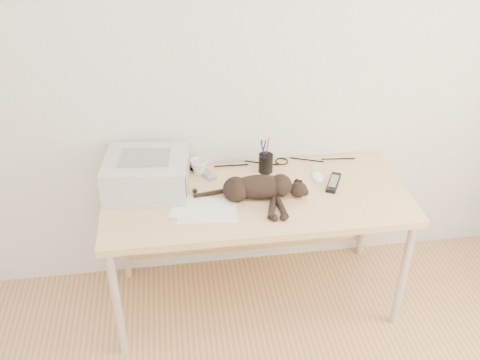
{
  "coord_description": "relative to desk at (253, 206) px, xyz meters",
  "views": [
    {
      "loc": [
        -0.41,
        -0.89,
        2.31
      ],
      "look_at": [
        -0.09,
        1.34,
        0.87
      ],
      "focal_mm": 40.0,
      "sensor_mm": 36.0,
      "label": 1
    }
  ],
  "objects": [
    {
      "name": "wall_back",
      "position": [
        0.0,
        0.27,
        0.69
      ],
      "size": [
        3.5,
        0.0,
        3.5
      ],
      "primitive_type": "plane",
      "rotation": [
        1.57,
        0.0,
        0.0
      ],
      "color": "silver",
      "rests_on": "floor"
    },
    {
      "name": "desk",
      "position": [
        0.0,
        0.0,
        0.0
      ],
      "size": [
        1.6,
        0.7,
        0.74
      ],
      "color": "#D7B47D",
      "rests_on": "floor"
    },
    {
      "name": "printer",
      "position": [
        -0.56,
        0.05,
        0.23
      ],
      "size": [
        0.46,
        0.41,
        0.2
      ],
      "color": "silver",
      "rests_on": "desk"
    },
    {
      "name": "papers",
      "position": [
        -0.28,
        -0.19,
        0.14
      ],
      "size": [
        0.36,
        0.29,
        0.01
      ],
      "color": "white",
      "rests_on": "desk"
    },
    {
      "name": "cat",
      "position": [
        -0.01,
        -0.12,
        0.19
      ],
      "size": [
        0.59,
        0.29,
        0.13
      ],
      "rotation": [
        0.0,
        0.0,
        -0.08
      ],
      "color": "black",
      "rests_on": "desk"
    },
    {
      "name": "mug",
      "position": [
        -0.28,
        0.17,
        0.18
      ],
      "size": [
        0.13,
        0.13,
        0.09
      ],
      "primitive_type": "imported",
      "rotation": [
        0.0,
        0.0,
        0.94
      ],
      "color": "white",
      "rests_on": "desk"
    },
    {
      "name": "pen_cup",
      "position": [
        0.09,
        0.14,
        0.19
      ],
      "size": [
        0.08,
        0.08,
        0.2
      ],
      "color": "black",
      "rests_on": "desk"
    },
    {
      "name": "remote_grey",
      "position": [
        -0.26,
        0.16,
        0.14
      ],
      "size": [
        0.13,
        0.18,
        0.02
      ],
      "primitive_type": "cube",
      "rotation": [
        0.0,
        0.0,
        0.54
      ],
      "color": "gray",
      "rests_on": "desk"
    },
    {
      "name": "remote_black",
      "position": [
        0.43,
        -0.04,
        0.14
      ],
      "size": [
        0.13,
        0.19,
        0.02
      ],
      "primitive_type": "cube",
      "rotation": [
        0.0,
        0.0,
        -0.47
      ],
      "color": "black",
      "rests_on": "desk"
    },
    {
      "name": "mouse",
      "position": [
        0.36,
        0.03,
        0.15
      ],
      "size": [
        0.07,
        0.11,
        0.04
      ],
      "primitive_type": "ellipsoid",
      "rotation": [
        0.0,
        0.0,
        -0.09
      ],
      "color": "white",
      "rests_on": "desk"
    },
    {
      "name": "cable_tangle",
      "position": [
        0.0,
        0.22,
        0.14
      ],
      "size": [
        1.36,
        0.08,
        0.01
      ],
      "primitive_type": null,
      "color": "black",
      "rests_on": "desk"
    }
  ]
}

